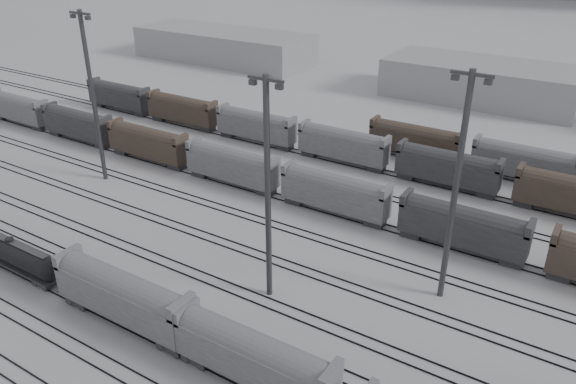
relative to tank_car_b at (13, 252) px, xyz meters
The scene contains 12 objects.
ground 16.18m from the tank_car_b, ahead, with size 900.00×900.00×0.00m, color silver.
tracks 23.08m from the tank_car_b, 45.89° to the left, with size 220.00×71.50×0.16m.
tank_car_b is the anchor object (origin of this frame).
hopper_car_a 17.72m from the tank_car_b, ahead, with size 15.85×3.15×5.67m.
hopper_car_b 32.90m from the tank_car_b, ahead, with size 15.03×2.99×5.37m.
light_mast_b 26.88m from the tank_car_b, 115.38° to the left, with size 3.96×0.63×24.74m.
light_mast_c 30.79m from the tank_car_b, 23.27° to the left, with size 3.75×0.60×23.44m.
light_mast_d 48.05m from the tank_car_b, 26.37° to the left, with size 3.83×0.61×23.97m.
bg_string_near 39.20m from the tank_car_b, 52.26° to the left, with size 151.00×3.00×5.60m.
bg_string_mid 58.01m from the tank_car_b, 54.12° to the left, with size 151.00×3.00×5.60m.
warehouse_left 103.81m from the tank_car_b, 115.09° to the left, with size 50.00×18.00×8.00m, color #A5A5A8.
warehouse_mid 97.54m from the tank_car_b, 74.54° to the left, with size 40.00×18.00×8.00m, color #A5A5A8.
Camera 1 is at (38.18, -27.43, 35.75)m, focal length 35.00 mm.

